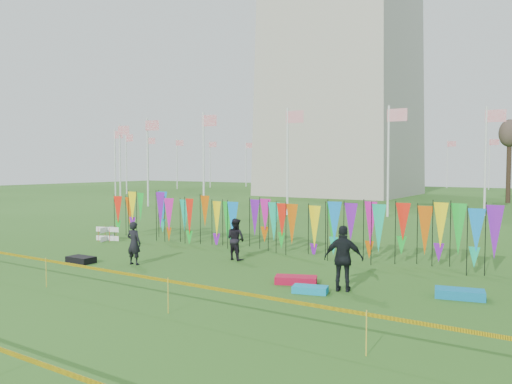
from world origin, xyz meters
The scene contains 12 objects.
ground centered at (0.00, 0.00, 0.00)m, with size 160.00×160.00×0.00m, color #244C15.
flagpole_ring centered at (-14.00, 48.00, 4.00)m, with size 57.40×56.16×8.00m.
banner_row centered at (0.28, 6.68, 1.38)m, with size 18.64×0.64×2.26m.
caution_tape_near centered at (-0.22, -2.54, 0.78)m, with size 26.00×0.02×0.90m.
box_kite centered at (-7.80, 4.80, 0.35)m, with size 0.63×0.63×0.70m.
person_left centered at (-2.28, 1.35, 0.81)m, with size 0.59×0.43×1.61m, color black.
person_mid centered at (0.34, 4.19, 0.82)m, with size 0.79×0.49×1.63m, color black.
person_right centered at (5.83, 1.89, 0.97)m, with size 1.14×0.65×1.94m, color black.
kite_bag_turquoise centered at (5.11, 1.19, 0.10)m, with size 1.00×0.50×0.20m, color #0D97C8.
kite_bag_red centered at (4.22, 1.96, 0.12)m, with size 1.29×0.59×0.24m, color #BF0C31.
kite_bag_black centered at (-4.22, 0.48, 0.12)m, with size 1.06×0.61×0.25m, color black.
kite_bag_teal centered at (8.86, 2.93, 0.12)m, with size 1.30×0.62×0.25m, color #0C78AF.
Camera 1 is at (11.54, -11.64, 3.68)m, focal length 35.00 mm.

